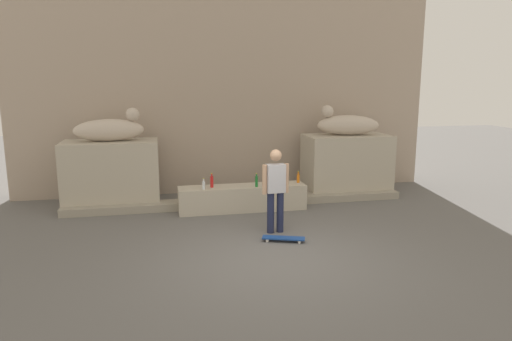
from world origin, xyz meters
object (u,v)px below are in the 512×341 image
(statue_reclining_left, at_px, (111,129))
(skater, at_px, (276,187))
(skateboard, at_px, (283,238))
(bottle_clear, at_px, (204,185))
(bottle_orange, at_px, (298,178))
(statue_reclining_right, at_px, (347,124))
(bottle_green, at_px, (257,181))
(bottle_red, at_px, (212,181))

(statue_reclining_left, xyz_separation_m, skater, (3.30, -2.73, -0.93))
(skateboard, bearing_deg, skater, 111.72)
(statue_reclining_left, relative_size, bottle_clear, 6.39)
(skater, relative_size, skateboard, 2.04)
(bottle_clear, distance_m, bottle_orange, 2.29)
(statue_reclining_right, bearing_deg, statue_reclining_left, 12.03)
(skater, xyz_separation_m, skateboard, (0.02, -0.56, -0.86))
(bottle_green, relative_size, bottle_red, 0.96)
(skateboard, bearing_deg, statue_reclining_right, 71.84)
(statue_reclining_right, distance_m, skateboard, 4.56)
(bottle_clear, bearing_deg, bottle_orange, 5.95)
(statue_reclining_left, xyz_separation_m, bottle_green, (3.25, -1.18, -1.15))
(skateboard, bearing_deg, bottle_orange, 86.88)
(skater, distance_m, bottle_red, 2.02)
(skateboard, relative_size, bottle_red, 2.49)
(statue_reclining_left, distance_m, skater, 4.39)
(skater, distance_m, skateboard, 1.03)
(statue_reclining_left, distance_m, bottle_orange, 4.57)
(statue_reclining_left, relative_size, skater, 0.98)
(bottle_orange, relative_size, bottle_red, 0.82)
(bottle_clear, xyz_separation_m, bottle_green, (1.21, 0.00, 0.03))
(statue_reclining_right, xyz_separation_m, bottle_orange, (-1.58, -0.95, -1.17))
(skater, xyz_separation_m, bottle_orange, (1.02, 1.79, -0.23))
(statue_reclining_left, height_order, skater, statue_reclining_left)
(statue_reclining_right, bearing_deg, skater, 58.49)
(statue_reclining_left, bearing_deg, bottle_clear, -34.77)
(skater, xyz_separation_m, bottle_clear, (-1.26, 1.55, -0.24))
(statue_reclining_left, height_order, statue_reclining_right, same)
(statue_reclining_left, bearing_deg, bottle_green, -24.66)
(skateboard, bearing_deg, bottle_green, 111.79)
(skateboard, xyz_separation_m, bottle_orange, (1.00, 2.35, 0.62))
(bottle_green, bearing_deg, skater, -88.05)
(skater, xyz_separation_m, bottle_red, (-1.06, 1.70, -0.20))
(bottle_orange, height_order, bottle_green, bottle_green)
(bottle_orange, bearing_deg, bottle_red, -177.70)
(bottle_clear, bearing_deg, statue_reclining_left, 149.90)
(bottle_clear, distance_m, bottle_red, 0.26)
(statue_reclining_left, bearing_deg, bottle_orange, -17.01)
(skater, distance_m, bottle_green, 1.57)
(skater, bearing_deg, bottle_green, 87.80)
(statue_reclining_left, bearing_deg, statue_reclining_right, -4.62)
(statue_reclining_left, xyz_separation_m, bottle_clear, (2.04, -1.18, -1.17))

